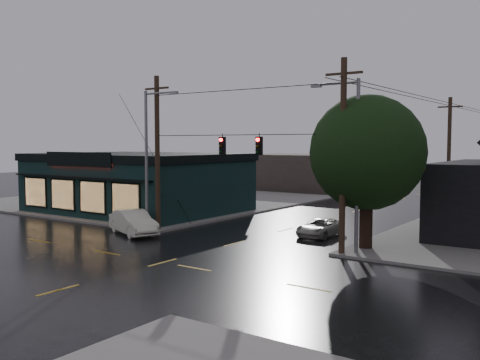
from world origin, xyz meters
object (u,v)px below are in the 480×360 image
Objects in this scene: suv_silver at (320,227)px; utility_pole_ne at (341,256)px; sedan_cream at (133,222)px; corner_tree at (367,153)px; utility_pole_nw at (158,232)px.

utility_pole_ne is at bearing -53.52° from suv_silver.
corner_tree is at bearing -52.80° from sedan_cream.
sedan_cream is 11.82m from suv_silver.
sedan_cream is at bearing -165.22° from corner_tree.
utility_pole_nw is at bearing -171.50° from corner_tree.
corner_tree is 5.70m from utility_pole_ne.
suv_silver is at bearing 127.55° from utility_pole_ne.
corner_tree is at bearing -33.63° from suv_silver.
suv_silver is at bearing -35.50° from sedan_cream.
sedan_cream is (-14.05, -3.71, -4.52)m from corner_tree.
utility_pole_nw is 2.55× the size of suv_silver.
utility_pole_nw and utility_pole_ne have the same top height.
utility_pole_nw is 1.94m from sedan_cream.
suv_silver is (10.02, 6.28, -0.23)m from sedan_cream.
corner_tree is 0.82× the size of utility_pole_ne.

